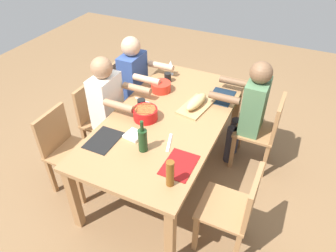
{
  "coord_description": "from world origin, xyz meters",
  "views": [
    {
      "loc": [
        2.14,
        1.0,
        2.46
      ],
      "look_at": [
        0.0,
        0.0,
        0.63
      ],
      "focal_mm": 33.47,
      "sensor_mm": 36.0,
      "label": 1
    }
  ],
  "objects_px": {
    "serving_bowl_fruit": "(145,113)",
    "diner_near_center": "(110,104)",
    "chair_near_left": "(124,93)",
    "chair_far_right": "(236,208)",
    "cutting_board": "(196,107)",
    "wine_bottle": "(143,140)",
    "dining_table": "(168,123)",
    "diner_far_left": "(250,107)",
    "chair_near_center": "(98,117)",
    "bread_loaf": "(196,102)",
    "chair_near_right": "(65,147)",
    "diner_near_left": "(137,80)",
    "beer_bottle": "(170,174)",
    "napkin_stack": "(134,135)",
    "wine_glass": "(171,65)",
    "chair_far_left": "(264,129)",
    "cup_near_left": "(168,77)",
    "serving_bowl_greens": "(161,86)",
    "cup_near_center": "(142,104)"
  },
  "relations": [
    {
      "from": "chair_near_center",
      "to": "bread_loaf",
      "type": "relative_size",
      "value": 2.66
    },
    {
      "from": "wine_bottle",
      "to": "dining_table",
      "type": "bearing_deg",
      "value": -178.53
    },
    {
      "from": "chair_far_left",
      "to": "diner_near_left",
      "type": "height_order",
      "value": "diner_near_left"
    },
    {
      "from": "chair_near_center",
      "to": "napkin_stack",
      "type": "height_order",
      "value": "chair_near_center"
    },
    {
      "from": "chair_near_left",
      "to": "chair_far_right",
      "type": "xyz_separation_m",
      "value": [
        1.08,
        1.66,
        0.0
      ]
    },
    {
      "from": "dining_table",
      "to": "beer_bottle",
      "type": "height_order",
      "value": "beer_bottle"
    },
    {
      "from": "napkin_stack",
      "to": "beer_bottle",
      "type": "bearing_deg",
      "value": 54.69
    },
    {
      "from": "chair_far_left",
      "to": "chair_near_right",
      "type": "bearing_deg",
      "value": -57.0
    },
    {
      "from": "wine_bottle",
      "to": "wine_glass",
      "type": "distance_m",
      "value": 1.3
    },
    {
      "from": "chair_near_left",
      "to": "cutting_board",
      "type": "distance_m",
      "value": 1.09
    },
    {
      "from": "napkin_stack",
      "to": "diner_near_left",
      "type": "bearing_deg",
      "value": -151.46
    },
    {
      "from": "diner_near_left",
      "to": "napkin_stack",
      "type": "bearing_deg",
      "value": 28.54
    },
    {
      "from": "chair_near_center",
      "to": "beer_bottle",
      "type": "xyz_separation_m",
      "value": [
        0.75,
        1.2,
        0.37
      ]
    },
    {
      "from": "chair_near_right",
      "to": "chair_far_right",
      "type": "xyz_separation_m",
      "value": [
        0.0,
        1.66,
        0.0
      ]
    },
    {
      "from": "cutting_board",
      "to": "wine_bottle",
      "type": "distance_m",
      "value": 0.78
    },
    {
      "from": "chair_near_center",
      "to": "diner_near_left",
      "type": "relative_size",
      "value": 0.71
    },
    {
      "from": "chair_far_right",
      "to": "cup_near_left",
      "type": "bearing_deg",
      "value": -135.53
    },
    {
      "from": "diner_near_left",
      "to": "wine_glass",
      "type": "xyz_separation_m",
      "value": [
        -0.22,
        0.32,
        0.16
      ]
    },
    {
      "from": "bread_loaf",
      "to": "wine_bottle",
      "type": "bearing_deg",
      "value": -12.56
    },
    {
      "from": "diner_near_center",
      "to": "serving_bowl_fruit",
      "type": "xyz_separation_m",
      "value": [
        0.12,
        0.47,
        0.11
      ]
    },
    {
      "from": "chair_near_left",
      "to": "bread_loaf",
      "type": "distance_m",
      "value": 1.1
    },
    {
      "from": "serving_bowl_fruit",
      "to": "cup_near_left",
      "type": "relative_size",
      "value": 2.2
    },
    {
      "from": "chair_far_right",
      "to": "wine_bottle",
      "type": "relative_size",
      "value": 2.93
    },
    {
      "from": "chair_far_left",
      "to": "napkin_stack",
      "type": "relative_size",
      "value": 6.07
    },
    {
      "from": "chair_near_left",
      "to": "dining_table",
      "type": "bearing_deg",
      "value": 57.0
    },
    {
      "from": "chair_near_left",
      "to": "diner_near_left",
      "type": "bearing_deg",
      "value": 90.0
    },
    {
      "from": "chair_far_left",
      "to": "bread_loaf",
      "type": "height_order",
      "value": "same"
    },
    {
      "from": "serving_bowl_fruit",
      "to": "diner_near_center",
      "type": "bearing_deg",
      "value": -103.89
    },
    {
      "from": "beer_bottle",
      "to": "napkin_stack",
      "type": "relative_size",
      "value": 1.57
    },
    {
      "from": "diner_far_left",
      "to": "cup_near_center",
      "type": "relative_size",
      "value": 11.3
    },
    {
      "from": "diner_far_left",
      "to": "diner_near_left",
      "type": "relative_size",
      "value": 1.0
    },
    {
      "from": "chair_far_right",
      "to": "cutting_board",
      "type": "xyz_separation_m",
      "value": [
        -0.79,
        -0.65,
        0.27
      ]
    },
    {
      "from": "chair_far_left",
      "to": "cup_near_left",
      "type": "bearing_deg",
      "value": -92.76
    },
    {
      "from": "diner_far_left",
      "to": "chair_near_center",
      "type": "bearing_deg",
      "value": -69.95
    },
    {
      "from": "wine_glass",
      "to": "serving_bowl_greens",
      "type": "bearing_deg",
      "value": 9.07
    },
    {
      "from": "diner_far_left",
      "to": "beer_bottle",
      "type": "relative_size",
      "value": 5.45
    },
    {
      "from": "chair_near_right",
      "to": "serving_bowl_fruit",
      "type": "xyz_separation_m",
      "value": [
        -0.42,
        0.66,
        0.32
      ]
    },
    {
      "from": "cutting_board",
      "to": "beer_bottle",
      "type": "distance_m",
      "value": 1.02
    },
    {
      "from": "chair_near_right",
      "to": "beer_bottle",
      "type": "bearing_deg",
      "value": 80.22
    },
    {
      "from": "beer_bottle",
      "to": "cutting_board",
      "type": "bearing_deg",
      "value": -169.54
    },
    {
      "from": "diner_far_left",
      "to": "cup_near_center",
      "type": "distance_m",
      "value": 1.08
    },
    {
      "from": "serving_bowl_fruit",
      "to": "wine_glass",
      "type": "distance_m",
      "value": 0.89
    },
    {
      "from": "serving_bowl_fruit",
      "to": "bread_loaf",
      "type": "distance_m",
      "value": 0.51
    },
    {
      "from": "cup_near_left",
      "to": "cutting_board",
      "type": "bearing_deg",
      "value": 53.67
    },
    {
      "from": "serving_bowl_greens",
      "to": "diner_near_center",
      "type": "bearing_deg",
      "value": -44.59
    },
    {
      "from": "chair_near_left",
      "to": "chair_far_right",
      "type": "height_order",
      "value": "same"
    },
    {
      "from": "cutting_board",
      "to": "wine_bottle",
      "type": "xyz_separation_m",
      "value": [
        0.76,
        -0.17,
        0.1
      ]
    },
    {
      "from": "bread_loaf",
      "to": "wine_glass",
      "type": "relative_size",
      "value": 1.93
    },
    {
      "from": "cup_near_center",
      "to": "cup_near_left",
      "type": "bearing_deg",
      "value": 179.78
    },
    {
      "from": "chair_near_center",
      "to": "bread_loaf",
      "type": "xyz_separation_m",
      "value": [
        -0.25,
        1.01,
        0.32
      ]
    }
  ]
}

